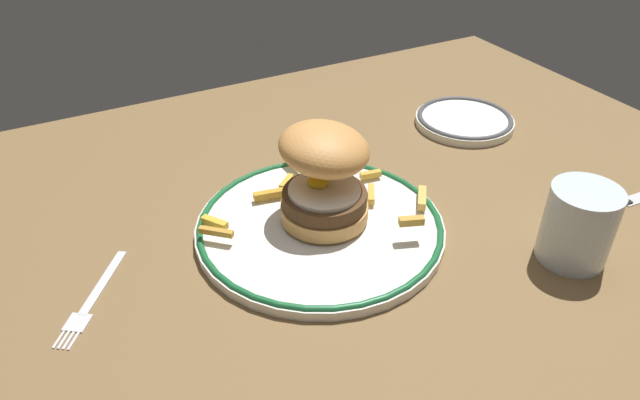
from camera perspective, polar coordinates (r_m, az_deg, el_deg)
name	(u,v)px	position (r cm, az deg, el deg)	size (l,w,h in cm)	color
ground_plane	(333,231)	(73.80, 1.29, -3.07)	(118.99, 88.24, 4.00)	brown
dinner_plate	(320,226)	(69.99, 0.00, -2.54)	(29.52, 29.52, 1.60)	white
burger	(324,172)	(67.92, 0.42, 2.70)	(15.26, 15.15, 11.45)	#CF924A
fries_pile	(321,194)	(72.62, 0.09, 0.55)	(28.41, 22.69, 2.71)	gold
water_glass	(577,229)	(70.37, 23.66, -2.58)	(7.63, 7.63, 8.95)	silver
side_plate	(464,120)	(96.35, 13.83, 7.56)	(15.32, 15.32, 1.60)	white
fork	(92,298)	(66.03, -21.20, -8.87)	(9.51, 12.51, 0.36)	silver
knife	(627,201)	(84.90, 27.59, -0.08)	(18.06, 2.61, 0.70)	black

